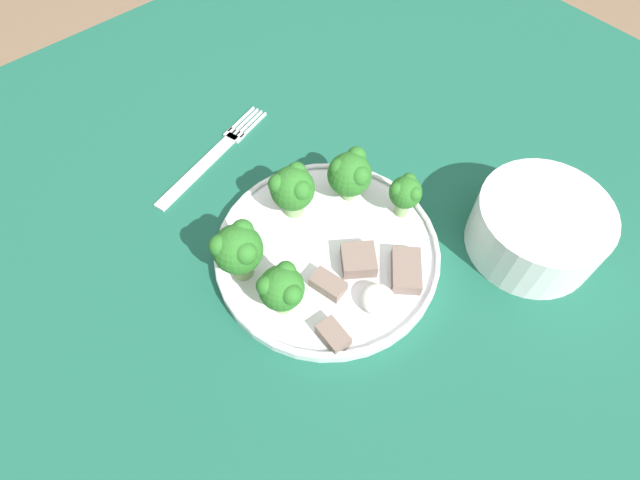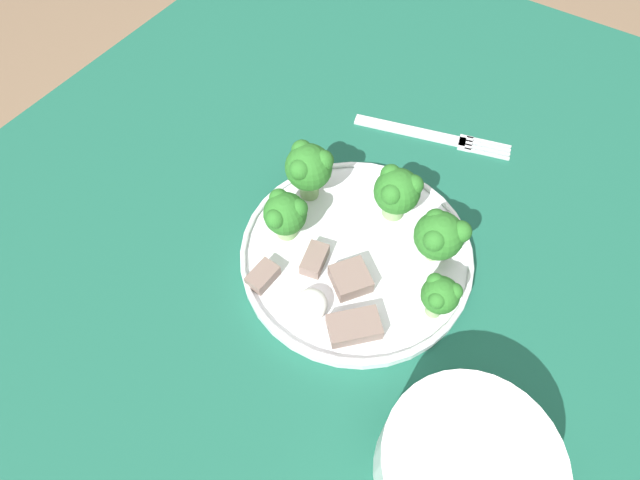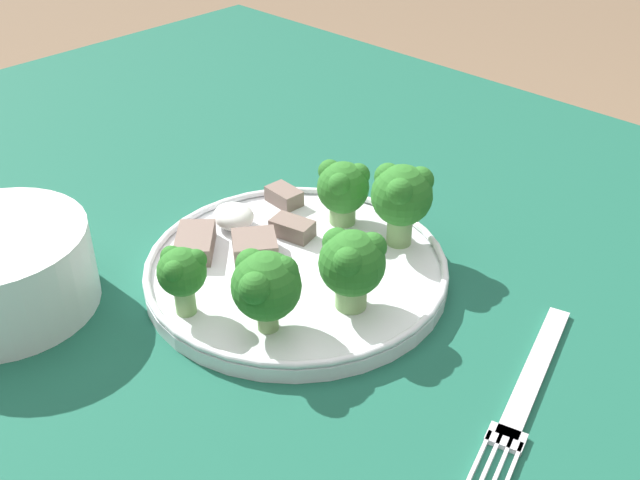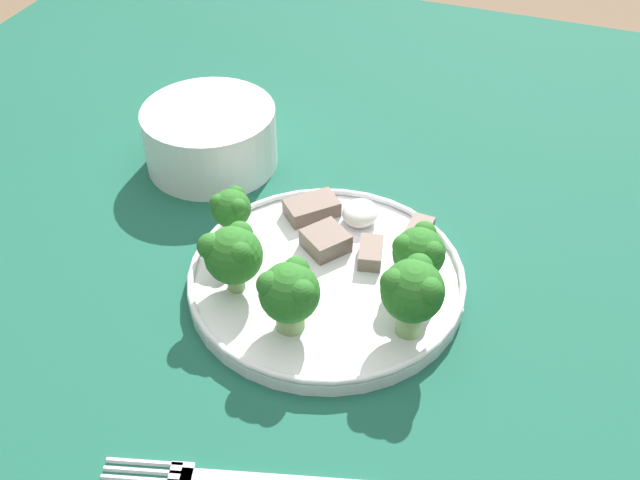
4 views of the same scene
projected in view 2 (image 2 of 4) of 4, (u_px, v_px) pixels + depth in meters
ground_plane at (355, 447)px, 1.11m from camera, size 8.00×8.00×0.00m
table at (387, 346)px, 0.58m from camera, size 1.19×1.11×0.72m
dinner_plate at (356, 254)px, 0.53m from camera, size 0.25×0.25×0.02m
fork at (430, 135)px, 0.63m from camera, size 0.07×0.20×0.00m
cream_bowl at (464, 469)px, 0.40m from camera, size 0.14×0.14×0.07m
broccoli_floret_near_rim_left at (440, 295)px, 0.46m from camera, size 0.04×0.04×0.05m
broccoli_floret_center_left at (309, 167)px, 0.53m from camera, size 0.05×0.05×0.07m
broccoli_floret_back_left at (443, 236)px, 0.49m from camera, size 0.05×0.05×0.06m
broccoli_floret_front_left at (397, 191)px, 0.52m from camera, size 0.05×0.05×0.06m
broccoli_floret_center_back at (285, 214)px, 0.51m from camera, size 0.05×0.05×0.06m
meat_slice_front_slice at (349, 282)px, 0.50m from camera, size 0.05×0.05×0.02m
meat_slice_middle_slice at (263, 276)px, 0.50m from camera, size 0.03×0.02×0.01m
meat_slice_rear_slice at (354, 327)px, 0.47m from camera, size 0.06×0.06×0.02m
meat_slice_edge_slice at (316, 258)px, 0.52m from camera, size 0.04×0.03×0.01m
sauce_dollop at (310, 306)px, 0.48m from camera, size 0.04×0.03×0.02m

